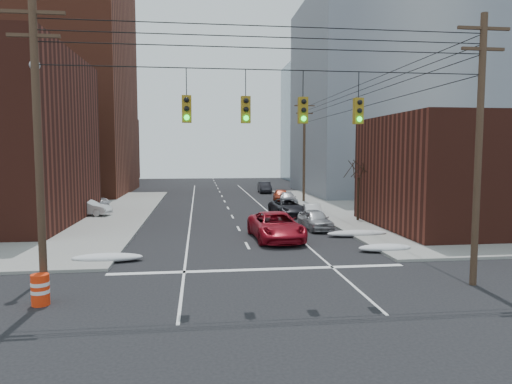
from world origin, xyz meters
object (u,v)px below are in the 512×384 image
object	(u,v)px
red_pickup	(276,226)
lot_car_d	(21,209)
parked_car_c	(288,207)
construction_barrel	(40,289)
parked_car_d	(288,199)
parked_car_f	(265,187)
lot_car_a	(87,208)
lot_car_b	(85,201)
parked_car_b	(312,212)
parked_car_a	(315,219)
lot_car_c	(5,210)
parked_car_e	(281,196)

from	to	relation	value
red_pickup	lot_car_d	world-z (taller)	red_pickup
parked_car_c	construction_barrel	size ratio (longest dim) A/B	4.53
parked_car_c	parked_car_d	size ratio (longest dim) A/B	1.22
parked_car_f	lot_car_d	world-z (taller)	lot_car_d
lot_car_a	lot_car_b	bearing A→B (deg)	29.46
red_pickup	lot_car_a	xyz separation A→B (m)	(-14.18, 11.65, -0.05)
parked_car_b	parked_car_f	distance (m)	24.32
parked_car_d	lot_car_b	bearing A→B (deg)	-172.71
parked_car_b	red_pickup	bearing A→B (deg)	-112.29
parked_car_d	construction_barrel	xyz separation A→B (m)	(-14.90, -29.81, -0.03)
lot_car_b	construction_barrel	distance (m)	28.61
parked_car_a	construction_barrel	world-z (taller)	parked_car_a
lot_car_a	lot_car_d	xyz separation A→B (m)	(-5.00, -0.71, 0.08)
red_pickup	lot_car_d	bearing A→B (deg)	147.28
parked_car_b	lot_car_c	size ratio (longest dim) A/B	0.75
parked_car_a	lot_car_a	bearing A→B (deg)	149.83
parked_car_b	parked_car_c	xyz separation A→B (m)	(-1.60, 2.41, 0.10)
lot_car_a	construction_barrel	world-z (taller)	lot_car_a
lot_car_d	parked_car_c	bearing A→B (deg)	-94.07
parked_car_b	lot_car_d	bearing A→B (deg)	179.42
lot_car_c	lot_car_d	world-z (taller)	lot_car_d
parked_car_d	construction_barrel	size ratio (longest dim) A/B	3.72
parked_car_b	construction_barrel	world-z (taller)	parked_car_b
red_pickup	construction_barrel	xyz separation A→B (m)	(-10.49, -11.08, -0.27)
parked_car_e	parked_car_d	bearing A→B (deg)	-75.18
lot_car_b	lot_car_d	bearing A→B (deg)	159.02
parked_car_c	parked_car_d	xyz separation A→B (m)	(1.60, 8.19, -0.10)
lot_car_b	red_pickup	bearing A→B (deg)	-128.25
parked_car_c	lot_car_d	world-z (taller)	lot_car_d
lot_car_a	parked_car_f	bearing A→B (deg)	-26.14
parked_car_f	lot_car_b	size ratio (longest dim) A/B	0.95
parked_car_e	lot_car_a	world-z (taller)	lot_car_a
parked_car_c	parked_car_d	distance (m)	8.34
parked_car_a	lot_car_d	bearing A→B (deg)	156.52
parked_car_b	lot_car_a	world-z (taller)	lot_car_a
parked_car_a	parked_car_e	size ratio (longest dim) A/B	1.00
parked_car_a	parked_car_f	bearing A→B (deg)	84.01
parked_car_f	construction_barrel	distance (m)	45.86
parked_car_e	lot_car_a	bearing A→B (deg)	-146.30
parked_car_c	lot_car_d	size ratio (longest dim) A/B	1.17
parked_car_c	lot_car_b	world-z (taller)	lot_car_b
parked_car_f	construction_barrel	bearing A→B (deg)	-106.24
lot_car_c	parked_car_a	bearing A→B (deg)	-90.36
red_pickup	parked_car_f	size ratio (longest dim) A/B	1.37
parked_car_f	parked_car_d	bearing A→B (deg)	-85.96
lot_car_c	red_pickup	bearing A→B (deg)	-100.99
parked_car_d	parked_car_f	world-z (taller)	parked_car_f
parked_car_b	parked_car_d	bearing A→B (deg)	96.19
parked_car_a	lot_car_c	bearing A→B (deg)	158.46
red_pickup	parked_car_e	distance (m)	21.28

